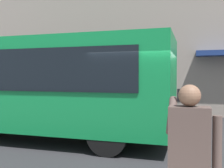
% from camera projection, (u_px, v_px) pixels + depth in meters
% --- Properties ---
extents(ground_plane, '(60.00, 60.00, 0.00)m').
position_uv_depth(ground_plane, '(147.00, 149.00, 7.03)').
color(ground_plane, '#232326').
extents(red_bus, '(9.05, 2.54, 3.08)m').
position_uv_depth(red_bus, '(27.00, 84.00, 8.26)').
color(red_bus, '#0F7238').
rests_on(red_bus, ground_plane).
extents(pedestrian_photographer, '(0.53, 0.52, 1.70)m').
position_uv_depth(pedestrian_photographer, '(189.00, 155.00, 2.63)').
color(pedestrian_photographer, '#1E2347').
rests_on(pedestrian_photographer, sidewalk_curb).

